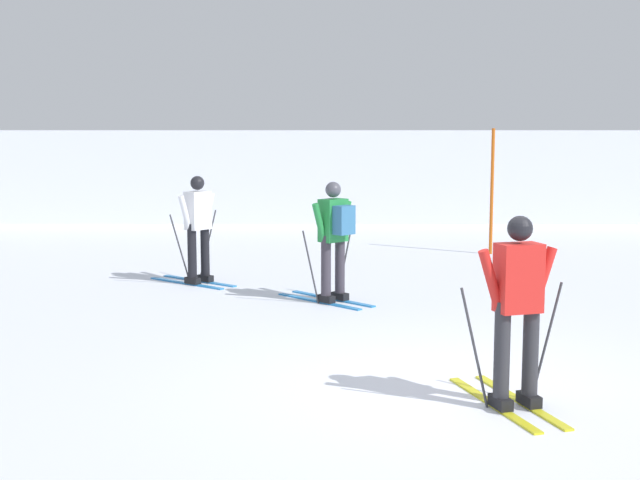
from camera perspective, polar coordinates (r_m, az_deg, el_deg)
ground_plane at (r=8.40m, az=7.79°, el=-9.64°), size 120.00×120.00×0.00m
far_snow_ridge at (r=26.89m, az=2.65°, el=4.71°), size 80.00×9.73×2.37m
skier_green at (r=12.08m, az=0.94°, el=0.29°), size 1.39×1.39×1.71m
skier_white at (r=13.70m, az=-8.09°, el=0.90°), size 1.49×1.28×1.71m
skier_red at (r=7.70m, az=12.90°, el=-4.30°), size 0.97×1.64×1.71m
trail_marker_pole at (r=17.10m, az=11.29°, el=3.15°), size 0.07×0.07×2.45m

